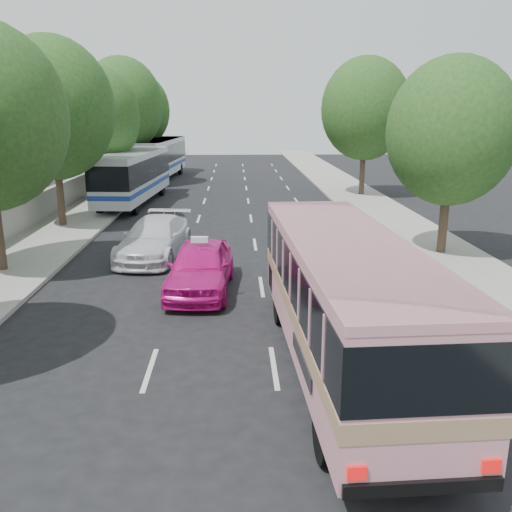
{
  "coord_description": "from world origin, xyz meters",
  "views": [
    {
      "loc": [
        0.12,
        -13.55,
        5.85
      ],
      "look_at": [
        0.74,
        2.12,
        1.6
      ],
      "focal_mm": 38.0,
      "sensor_mm": 36.0,
      "label": 1
    }
  ],
  "objects_px": {
    "pink_bus": "(345,290)",
    "white_pickup": "(155,238)",
    "tour_coach_rear": "(160,155)",
    "tour_coach_front": "(133,173)",
    "pink_taxi": "(200,267)"
  },
  "relations": [
    {
      "from": "pink_bus",
      "to": "pink_taxi",
      "type": "height_order",
      "value": "pink_bus"
    },
    {
      "from": "pink_bus",
      "to": "white_pickup",
      "type": "xyz_separation_m",
      "value": [
        -5.72,
        10.14,
        -1.15
      ]
    },
    {
      "from": "white_pickup",
      "to": "tour_coach_rear",
      "type": "bearing_deg",
      "value": 104.51
    },
    {
      "from": "tour_coach_rear",
      "to": "white_pickup",
      "type": "bearing_deg",
      "value": -78.31
    },
    {
      "from": "pink_taxi",
      "to": "tour_coach_front",
      "type": "height_order",
      "value": "tour_coach_front"
    },
    {
      "from": "white_pickup",
      "to": "tour_coach_front",
      "type": "relative_size",
      "value": 0.49
    },
    {
      "from": "tour_coach_front",
      "to": "pink_bus",
      "type": "bearing_deg",
      "value": -64.77
    },
    {
      "from": "pink_bus",
      "to": "tour_coach_rear",
      "type": "bearing_deg",
      "value": 101.48
    },
    {
      "from": "pink_bus",
      "to": "white_pickup",
      "type": "bearing_deg",
      "value": 117.1
    },
    {
      "from": "pink_taxi",
      "to": "tour_coach_front",
      "type": "xyz_separation_m",
      "value": [
        -5.26,
        17.6,
        1.14
      ]
    },
    {
      "from": "tour_coach_rear",
      "to": "pink_taxi",
      "type": "bearing_deg",
      "value": -75.37
    },
    {
      "from": "pink_bus",
      "to": "tour_coach_rear",
      "type": "relative_size",
      "value": 0.86
    },
    {
      "from": "pink_bus",
      "to": "pink_taxi",
      "type": "relative_size",
      "value": 2.02
    },
    {
      "from": "tour_coach_rear",
      "to": "tour_coach_front",
      "type": "bearing_deg",
      "value": -85.23
    },
    {
      "from": "tour_coach_front",
      "to": "pink_taxi",
      "type": "bearing_deg",
      "value": -68.91
    }
  ]
}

